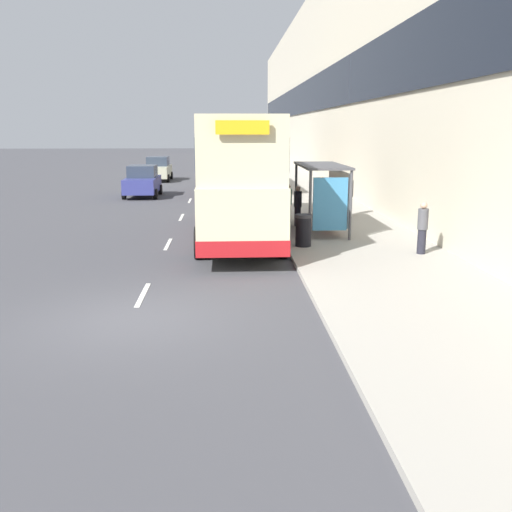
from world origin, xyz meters
TOP-DOWN VIEW (x-y plane):
  - ground_plane at (0.00, 0.00)m, footprint 220.00×220.00m
  - pavement at (6.50, 38.50)m, footprint 5.00×93.00m
  - terrace_facade at (10.49, 38.50)m, footprint 3.10×93.00m
  - lane_mark_0 at (0.00, 1.85)m, footprint 0.12×2.00m
  - lane_mark_1 at (0.00, 8.04)m, footprint 0.12×2.00m
  - lane_mark_2 at (0.00, 14.23)m, footprint 0.12×2.00m
  - lane_mark_3 at (0.00, 20.42)m, footprint 0.12×2.00m
  - lane_mark_4 at (0.00, 26.61)m, footprint 0.12×2.00m
  - lane_mark_5 at (0.00, 32.80)m, footprint 0.12×2.00m
  - lane_mark_6 at (0.00, 38.99)m, footprint 0.12×2.00m
  - lane_mark_7 at (0.00, 45.18)m, footprint 0.12×2.00m
  - bus_shelter at (5.77, 9.44)m, footprint 1.60×4.20m
  - double_decker_bus_near at (2.47, 9.13)m, footprint 2.85×11.06m
  - double_decker_bus_ahead at (2.43, 24.65)m, footprint 2.85×10.85m
  - car_0 at (-3.21, 33.22)m, footprint 1.98×4.30m
  - car_1 at (2.54, 47.14)m, footprint 1.94×3.85m
  - car_2 at (-2.88, 22.49)m, footprint 1.98×3.97m
  - car_3 at (2.75, 56.63)m, footprint 2.05×4.28m
  - pedestrian_at_shelter at (4.56, 11.65)m, footprint 0.32×0.32m
  - pedestrian_1 at (8.04, 5.46)m, footprint 0.32×0.32m
  - pedestrian_2 at (6.41, 14.55)m, footprint 0.33×0.33m
  - pedestrian_3 at (4.86, 10.83)m, footprint 0.31×0.31m
  - pedestrian_4 at (7.47, 13.44)m, footprint 0.36×0.36m
  - litter_bin at (4.55, 6.81)m, footprint 0.55×0.55m

SIDE VIEW (x-z plane):
  - ground_plane at x=0.00m, z-range 0.00..0.00m
  - lane_mark_0 at x=0.00m, z-range 0.00..0.01m
  - lane_mark_1 at x=0.00m, z-range 0.00..0.01m
  - lane_mark_2 at x=0.00m, z-range 0.00..0.01m
  - lane_mark_3 at x=0.00m, z-range 0.00..0.01m
  - lane_mark_4 at x=0.00m, z-range 0.00..0.01m
  - lane_mark_5 at x=0.00m, z-range 0.00..0.01m
  - lane_mark_6 at x=0.00m, z-range 0.00..0.01m
  - lane_mark_7 at x=0.00m, z-range 0.00..0.01m
  - pavement at x=6.50m, z-range 0.00..0.14m
  - litter_bin at x=4.55m, z-range 0.14..1.19m
  - car_3 at x=2.75m, z-range 0.00..1.66m
  - car_1 at x=2.54m, z-range -0.02..1.77m
  - car_2 at x=-2.88m, z-range -0.02..1.81m
  - car_0 at x=-3.21m, z-range -0.02..1.82m
  - pedestrian_3 at x=4.86m, z-range 0.16..1.74m
  - pedestrian_at_shelter at x=4.56m, z-range 0.16..1.75m
  - pedestrian_1 at x=8.04m, z-range 0.16..1.76m
  - pedestrian_2 at x=6.41m, z-range 0.16..1.83m
  - pedestrian_4 at x=7.47m, z-range 0.16..1.95m
  - bus_shelter at x=5.77m, z-range 0.64..3.12m
  - double_decker_bus_ahead at x=2.43m, z-range 0.13..4.43m
  - double_decker_bus_near at x=2.47m, z-range 0.14..4.44m
  - terrace_facade at x=10.49m, z-range -0.01..14.69m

